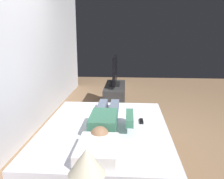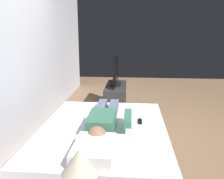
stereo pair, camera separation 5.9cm
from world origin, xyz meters
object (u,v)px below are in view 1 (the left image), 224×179
object	(u,v)px
pillow	(97,150)
person	(106,119)
lamp	(87,163)
tv	(115,71)
remote	(141,121)
tv_stand	(115,97)
bed	(105,149)

from	to	relation	value
pillow	person	xyz separation A→B (m)	(0.68, -0.01, 0.02)
pillow	lamp	size ratio (longest dim) A/B	1.14
tv	lamp	xyz separation A→B (m)	(-3.56, -0.04, 0.07)
remote	lamp	size ratio (longest dim) A/B	0.36
person	tv	distance (m)	2.27
lamp	tv	bearing A→B (deg)	0.67
pillow	tv	world-z (taller)	tv
person	tv_stand	size ratio (longest dim) A/B	1.15
pillow	lamp	world-z (taller)	lamp
tv_stand	person	bearing A→B (deg)	-179.26
person	remote	distance (m)	0.44
bed	tv	xyz separation A→B (m)	(2.29, 0.02, 0.52)
tv_stand	pillow	bearing A→B (deg)	-179.62
tv	bed	bearing A→B (deg)	-179.51
pillow	tv_stand	size ratio (longest dim) A/B	0.44
bed	remote	size ratio (longest dim) A/B	12.98
person	pillow	bearing A→B (deg)	179.19
bed	tv_stand	bearing A→B (deg)	0.49
bed	tv	distance (m)	2.35
tv_stand	lamp	distance (m)	3.61
pillow	remote	distance (m)	0.93
pillow	remote	world-z (taller)	pillow
tv_stand	tv	size ratio (longest dim) A/B	1.25
person	tv	world-z (taller)	tv
person	remote	world-z (taller)	person
tv	lamp	bearing A→B (deg)	-179.33
tv	person	bearing A→B (deg)	-179.26
person	lamp	size ratio (longest dim) A/B	3.00
remote	tv_stand	bearing A→B (deg)	11.63
tv	pillow	bearing A→B (deg)	-179.62
remote	tv	bearing A→B (deg)	11.63
tv_stand	lamp	bearing A→B (deg)	-179.33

